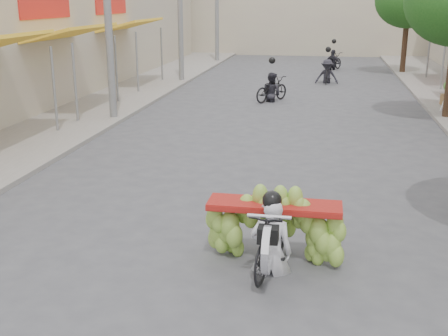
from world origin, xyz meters
The scene contains 7 objects.
sidewalk_left centered at (-7.00, 15.00, 0.06)m, with size 4.00×60.00×0.12m, color gray.
far_building centered at (0.00, 38.00, 3.50)m, with size 20.00×6.00×7.00m, color #B9AC92.
street_tree_far centered at (5.40, 26.00, 3.78)m, with size 3.40×3.40×5.25m.
banana_motorbike centered at (0.75, 2.39, 0.70)m, with size 2.20×1.87×2.11m.
bg_motorbike_a centered at (-0.64, 16.47, 0.73)m, with size 1.46×1.78×1.95m.
bg_motorbike_b centered at (1.46, 21.76, 0.84)m, with size 1.08×1.75×1.95m.
bg_motorbike_c centered at (1.77, 27.16, 0.78)m, with size 1.36×1.79×1.95m.
Camera 1 is at (1.41, -5.23, 3.84)m, focal length 45.00 mm.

